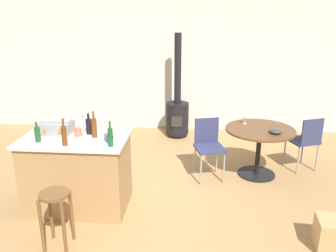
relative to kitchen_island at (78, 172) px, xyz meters
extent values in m
plane|color=#A37A4C|center=(1.00, 0.20, -0.47)|extent=(8.80, 8.80, 0.00)
cube|color=beige|center=(1.00, 3.23, 0.88)|extent=(8.00, 0.10, 2.70)
cube|color=#A37A4C|center=(0.00, 0.00, -0.02)|extent=(1.20, 0.74, 0.90)
cube|color=beige|center=(0.00, 0.00, 0.45)|extent=(1.26, 0.80, 0.04)
cylinder|color=brown|center=(0.15, -0.67, -0.17)|extent=(0.04, 0.04, 0.60)
cylinder|color=brown|center=(-0.08, -0.67, -0.17)|extent=(0.04, 0.04, 0.60)
cylinder|color=brown|center=(-0.08, -0.90, -0.17)|extent=(0.04, 0.04, 0.60)
cylinder|color=brown|center=(0.15, -0.90, -0.17)|extent=(0.04, 0.04, 0.60)
cylinder|color=brown|center=(0.03, -0.79, 0.14)|extent=(0.31, 0.31, 0.03)
cylinder|color=black|center=(2.38, 1.09, -0.46)|extent=(0.55, 0.55, 0.02)
cylinder|color=black|center=(2.38, 1.09, -0.12)|extent=(0.07, 0.07, 0.71)
cylinder|color=brown|center=(2.38, 1.09, 0.25)|extent=(1.01, 1.01, 0.03)
cube|color=navy|center=(3.08, 1.38, -0.01)|extent=(0.52, 0.52, 0.03)
cube|color=navy|center=(3.16, 1.21, 0.19)|extent=(0.34, 0.16, 0.40)
cylinder|color=gray|center=(2.99, 1.16, -0.25)|extent=(0.02, 0.02, 0.45)
cylinder|color=gray|center=(3.30, 1.29, -0.25)|extent=(0.02, 0.02, 0.45)
cylinder|color=gray|center=(3.18, 1.60, -0.25)|extent=(0.02, 0.02, 0.45)
cylinder|color=gray|center=(2.86, 1.47, -0.25)|extent=(0.02, 0.02, 0.45)
cube|color=navy|center=(1.65, 0.90, 0.01)|extent=(0.49, 0.49, 0.03)
cube|color=navy|center=(1.60, 1.08, 0.21)|extent=(0.35, 0.12, 0.40)
cylinder|color=gray|center=(1.77, 1.11, -0.24)|extent=(0.02, 0.02, 0.47)
cylinder|color=gray|center=(1.44, 1.02, -0.24)|extent=(0.02, 0.02, 0.47)
cylinder|color=gray|center=(1.53, 0.69, -0.24)|extent=(0.02, 0.02, 0.47)
cylinder|color=gray|center=(1.86, 0.78, -0.24)|extent=(0.02, 0.02, 0.47)
cylinder|color=black|center=(1.07, 2.71, -0.44)|extent=(0.37, 0.37, 0.06)
cylinder|color=black|center=(1.07, 2.71, -0.10)|extent=(0.44, 0.44, 0.61)
cube|color=#2D2826|center=(1.07, 2.49, -0.10)|extent=(0.20, 0.02, 0.20)
cylinder|color=black|center=(1.07, 2.71, 0.86)|extent=(0.13, 0.13, 1.32)
cube|color=gray|center=(-0.26, 0.11, 0.54)|extent=(0.37, 0.27, 0.15)
cube|color=gray|center=(-0.26, 0.11, 0.62)|extent=(0.36, 0.16, 0.02)
cube|color=orange|center=(-0.35, -0.03, 0.54)|extent=(0.04, 0.01, 0.04)
cube|color=orange|center=(-0.17, -0.03, 0.54)|extent=(0.04, 0.01, 0.04)
cylinder|color=#B7B2AD|center=(0.04, 0.29, 0.56)|extent=(0.06, 0.06, 0.20)
cylinder|color=#B7B2AD|center=(0.04, 0.29, 0.70)|extent=(0.02, 0.02, 0.08)
cylinder|color=#603314|center=(0.24, 0.01, 0.58)|extent=(0.06, 0.06, 0.23)
cylinder|color=#603314|center=(0.24, 0.01, 0.74)|extent=(0.02, 0.02, 0.09)
cylinder|color=#603314|center=(-0.01, -0.28, 0.58)|extent=(0.06, 0.06, 0.23)
cylinder|color=#603314|center=(-0.01, -0.28, 0.74)|extent=(0.02, 0.02, 0.09)
cylinder|color=#194C23|center=(-0.36, -0.19, 0.55)|extent=(0.07, 0.07, 0.17)
cylinder|color=#194C23|center=(-0.36, -0.19, 0.67)|extent=(0.02, 0.02, 0.07)
cylinder|color=#194C23|center=(0.50, -0.26, 0.57)|extent=(0.06, 0.06, 0.21)
cylinder|color=#194C23|center=(0.50, -0.26, 0.72)|extent=(0.02, 0.02, 0.08)
cylinder|color=black|center=(0.14, 0.12, 0.56)|extent=(0.07, 0.07, 0.19)
cylinder|color=black|center=(0.14, 0.12, 0.69)|extent=(0.03, 0.03, 0.07)
cylinder|color=#DB6651|center=(0.03, 0.03, 0.52)|extent=(0.08, 0.08, 0.11)
torus|color=#DB6651|center=(0.09, 0.03, 0.53)|extent=(0.05, 0.01, 0.05)
cylinder|color=#4C7099|center=(0.43, -0.09, 0.51)|extent=(0.08, 0.08, 0.09)
torus|color=#4C7099|center=(0.48, -0.09, 0.51)|extent=(0.05, 0.01, 0.05)
cylinder|color=silver|center=(2.18, 1.31, 0.27)|extent=(0.06, 0.06, 0.00)
cylinder|color=silver|center=(2.18, 1.31, 0.31)|extent=(0.01, 0.01, 0.08)
ellipsoid|color=silver|center=(2.18, 1.31, 0.38)|extent=(0.07, 0.07, 0.06)
ellipsoid|color=#383838|center=(2.55, 0.90, 0.30)|extent=(0.18, 0.18, 0.07)
cube|color=tan|center=(2.91, -0.60, -0.30)|extent=(0.41, 0.36, 0.34)
camera|label=1|loc=(1.44, -3.78, 1.90)|focal=37.13mm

